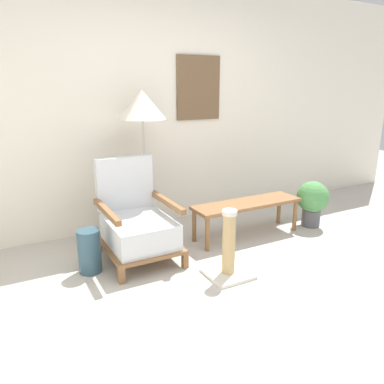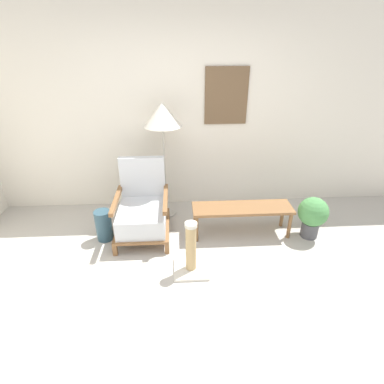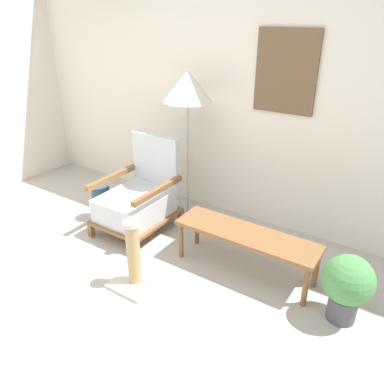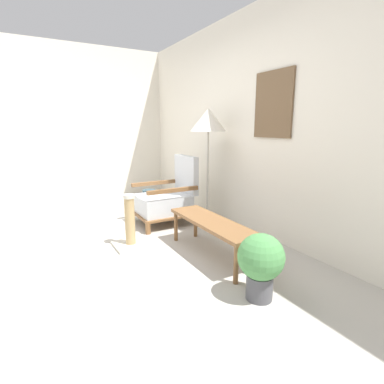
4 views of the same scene
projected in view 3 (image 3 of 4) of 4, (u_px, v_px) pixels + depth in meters
ground_plane at (88, 323)px, 2.71m from camera, size 14.00×14.00×0.00m
wall_back at (232, 88)px, 3.67m from camera, size 8.00×0.09×2.70m
armchair at (139, 198)px, 3.76m from camera, size 0.64×0.77×0.92m
floor_lamp at (188, 90)px, 3.54m from camera, size 0.47×0.47×1.54m
coffee_table at (246, 238)px, 3.11m from camera, size 1.22×0.35×0.38m
vase at (101, 202)px, 4.00m from camera, size 0.20×0.20×0.39m
potted_plant at (347, 284)px, 2.62m from camera, size 0.36×0.36×0.53m
scratching_post at (134, 263)px, 3.01m from camera, size 0.36×0.36×0.59m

